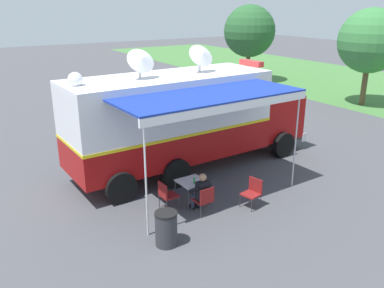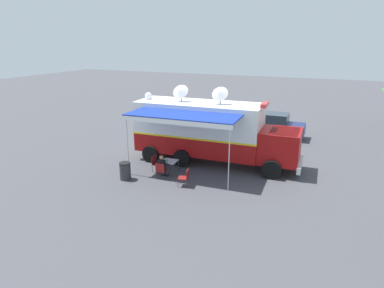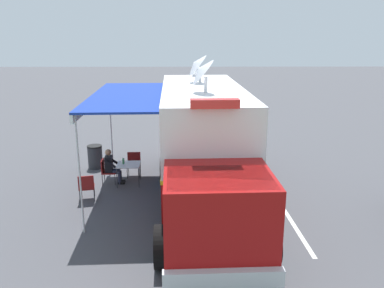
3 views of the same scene
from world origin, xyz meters
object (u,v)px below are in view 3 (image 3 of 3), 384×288
at_px(folding_chair_at_table, 106,169).
at_px(water_bottle, 123,161).
at_px(folding_table, 129,166).
at_px(seated_responder, 112,166).
at_px(trash_bin, 95,157).
at_px(folding_chair_beside_table, 134,162).
at_px(folding_chair_spare_by_truck, 86,186).
at_px(command_truck, 203,141).

bearing_deg(folding_chair_at_table, water_bottle, 176.51).
height_order(folding_table, seated_responder, seated_responder).
relative_size(folding_table, trash_bin, 0.91).
height_order(water_bottle, seated_responder, seated_responder).
bearing_deg(trash_bin, seated_responder, 119.98).
relative_size(folding_table, folding_chair_beside_table, 0.95).
relative_size(folding_chair_spare_by_truck, trash_bin, 0.96).
xyz_separation_m(folding_chair_spare_by_truck, seated_responder, (-0.52, -1.52, 0.14)).
bearing_deg(water_bottle, folding_chair_spare_by_truck, 57.38).
relative_size(folding_chair_beside_table, folding_chair_spare_by_truck, 1.00).
height_order(folding_table, folding_chair_at_table, folding_chair_at_table).
distance_m(folding_chair_at_table, seated_responder, 0.23).
bearing_deg(folding_chair_spare_by_truck, folding_chair_beside_table, -117.46).
bearing_deg(seated_responder, command_truck, 154.66).
height_order(folding_table, trash_bin, trash_bin).
xyz_separation_m(command_truck, trash_bin, (4.09, -3.14, -1.49)).
relative_size(command_truck, folding_table, 11.54).
distance_m(folding_chair_at_table, folding_chair_spare_by_truck, 1.55).
bearing_deg(command_truck, folding_table, -29.12).
distance_m(folding_chair_beside_table, trash_bin, 1.86).
height_order(command_truck, water_bottle, command_truck).
distance_m(command_truck, trash_bin, 5.37).
bearing_deg(folding_chair_at_table, folding_chair_beside_table, -138.05).
bearing_deg(folding_chair_beside_table, seated_responder, 48.72).
bearing_deg(folding_table, folding_chair_at_table, -5.08).
distance_m(command_truck, folding_chair_spare_by_truck, 3.92).
relative_size(water_bottle, seated_responder, 0.18).
bearing_deg(water_bottle, folding_table, 169.53).
distance_m(folding_table, water_bottle, 0.24).
bearing_deg(water_bottle, command_truck, 151.97).
distance_m(water_bottle, folding_chair_spare_by_truck, 1.79).
distance_m(folding_table, trash_bin, 2.35).
distance_m(folding_chair_beside_table, folding_chair_spare_by_truck, 2.59).
height_order(folding_table, folding_chair_beside_table, folding_chair_beside_table).
relative_size(seated_responder, trash_bin, 1.37).
xyz_separation_m(folding_chair_beside_table, seated_responder, (0.68, 0.77, 0.14)).
height_order(water_bottle, folding_chair_beside_table, water_bottle).
height_order(folding_table, water_bottle, water_bottle).
bearing_deg(folding_table, trash_bin, -47.93).
xyz_separation_m(folding_chair_beside_table, trash_bin, (1.63, -0.89, -0.06)).
height_order(water_bottle, folding_chair_at_table, water_bottle).
distance_m(folding_chair_spare_by_truck, seated_responder, 1.62).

